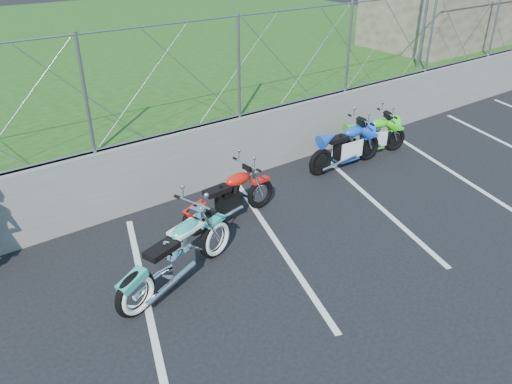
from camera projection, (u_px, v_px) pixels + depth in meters
ground at (318, 273)px, 7.65m from camera, size 90.00×90.00×0.00m
retaining_wall at (199, 159)px, 9.82m from camera, size 30.00×0.22×1.30m
grass_field at (47, 62)px, 16.91m from camera, size 30.00×20.00×1.30m
stone_building at (445, 15)px, 16.04m from camera, size 5.00×3.00×1.80m
chain_link_fence at (194, 76)px, 9.05m from camera, size 28.00×0.03×2.00m
sign_pole at (426, 10)px, 12.89m from camera, size 0.08×0.08×3.00m
parking_lines at (329, 221)px, 8.99m from camera, size 18.29×4.31×0.01m
cruiser_turquoise at (179, 256)px, 7.24m from camera, size 2.27×0.91×1.17m
naked_orange at (231, 199)px, 8.83m from camera, size 2.02×0.69×1.01m
sportbike_green at (372, 138)px, 11.43m from camera, size 1.84×0.69×0.97m
sportbike_blue at (347, 148)px, 10.82m from camera, size 2.01×0.72×1.04m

